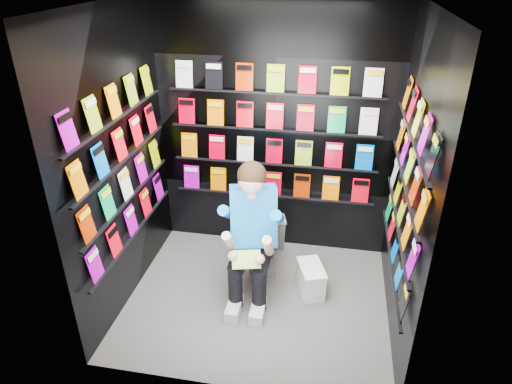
# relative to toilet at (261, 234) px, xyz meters

# --- Properties ---
(floor) EXTENTS (2.40, 2.40, 0.00)m
(floor) POSITION_rel_toilet_xyz_m (0.06, -0.56, -0.37)
(floor) COLOR #575755
(floor) RESTS_ON ground
(ceiling) EXTENTS (2.40, 2.40, 0.00)m
(ceiling) POSITION_rel_toilet_xyz_m (0.06, -0.56, 2.23)
(ceiling) COLOR white
(ceiling) RESTS_ON floor
(wall_back) EXTENTS (2.40, 0.04, 2.60)m
(wall_back) POSITION_rel_toilet_xyz_m (0.06, 0.44, 0.93)
(wall_back) COLOR black
(wall_back) RESTS_ON floor
(wall_front) EXTENTS (2.40, 0.04, 2.60)m
(wall_front) POSITION_rel_toilet_xyz_m (0.06, -1.56, 0.93)
(wall_front) COLOR black
(wall_front) RESTS_ON floor
(wall_left) EXTENTS (0.04, 2.00, 2.60)m
(wall_left) POSITION_rel_toilet_xyz_m (-1.14, -0.56, 0.93)
(wall_left) COLOR black
(wall_left) RESTS_ON floor
(wall_right) EXTENTS (0.04, 2.00, 2.60)m
(wall_right) POSITION_rel_toilet_xyz_m (1.26, -0.56, 0.93)
(wall_right) COLOR black
(wall_right) RESTS_ON floor
(comics_back) EXTENTS (2.10, 0.06, 1.37)m
(comics_back) POSITION_rel_toilet_xyz_m (0.06, 0.41, 0.94)
(comics_back) COLOR #C1001E
(comics_back) RESTS_ON wall_back
(comics_left) EXTENTS (0.06, 1.70, 1.37)m
(comics_left) POSITION_rel_toilet_xyz_m (-1.11, -0.56, 0.94)
(comics_left) COLOR #C1001E
(comics_left) RESTS_ON wall_left
(comics_right) EXTENTS (0.06, 1.70, 1.37)m
(comics_right) POSITION_rel_toilet_xyz_m (1.23, -0.56, 0.94)
(comics_right) COLOR #C1001E
(comics_right) RESTS_ON wall_right
(toilet) EXTENTS (0.59, 0.83, 0.73)m
(toilet) POSITION_rel_toilet_xyz_m (0.00, 0.00, 0.00)
(toilet) COLOR white
(toilet) RESTS_ON floor
(longbox) EXTENTS (0.30, 0.40, 0.26)m
(longbox) POSITION_rel_toilet_xyz_m (0.55, -0.35, -0.24)
(longbox) COLOR white
(longbox) RESTS_ON floor
(longbox_lid) EXTENTS (0.32, 0.42, 0.03)m
(longbox_lid) POSITION_rel_toilet_xyz_m (0.55, -0.35, -0.09)
(longbox_lid) COLOR white
(longbox_lid) RESTS_ON longbox
(reader) EXTENTS (0.75, 0.94, 1.52)m
(reader) POSITION_rel_toilet_xyz_m (0.00, -0.38, 0.43)
(reader) COLOR blue
(reader) RESTS_ON toilet
(held_comic) EXTENTS (0.27, 0.20, 0.10)m
(held_comic) POSITION_rel_toilet_xyz_m (-0.00, -0.73, 0.21)
(held_comic) COLOR green
(held_comic) RESTS_ON reader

